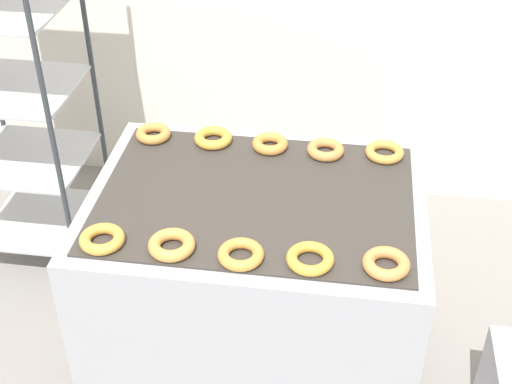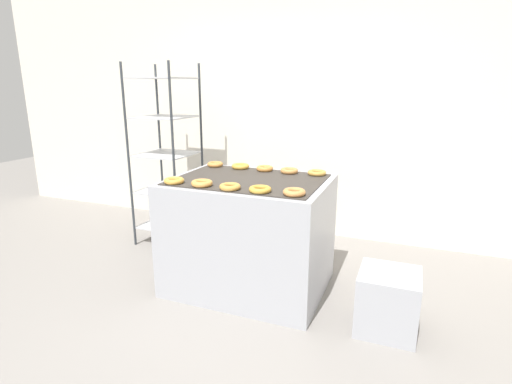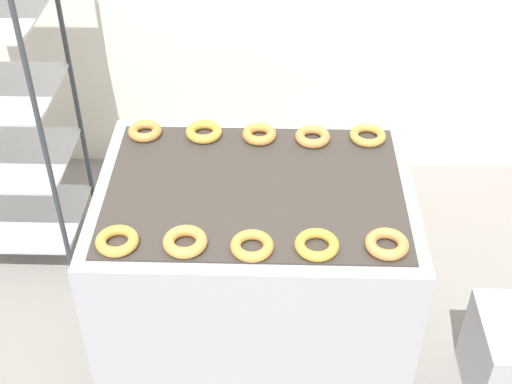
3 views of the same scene
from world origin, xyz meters
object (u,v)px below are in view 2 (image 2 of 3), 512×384
Objects in this scene: donut_far_left at (240,166)px; donut_near_leftmost at (174,181)px; donut_far_leftmost at (215,164)px; donut_far_center at (265,168)px; fryer_machine at (249,234)px; donut_near_right at (260,189)px; donut_near_center at (230,187)px; donut_far_right at (289,171)px; donut_far_rightmost at (317,173)px; donut_near_rightmost at (294,192)px; baking_rack_cart at (166,154)px; glaze_bin at (388,301)px; donut_near_left at (202,183)px.

donut_near_leftmost is at bearing -109.73° from donut_far_left.
donut_far_center is (0.48, -0.01, 0.00)m from donut_far_leftmost.
fryer_machine is 0.62m from donut_near_right.
fryer_machine is 8.67× the size of donut_far_leftmost.
donut_near_center is 1.06× the size of donut_far_center.
donut_far_right is 0.97× the size of donut_far_rightmost.
donut_near_rightmost is 1.14m from donut_far_leftmost.
baking_rack_cart reaches higher than donut_far_left.
donut_near_center is (0.46, -0.01, -0.00)m from donut_near_leftmost.
donut_near_leftmost is 0.98× the size of donut_near_right.
donut_far_rightmost reaches higher than fryer_machine.
donut_near_center is at bearing -109.23° from donut_far_right.
donut_near_center is at bearing -177.10° from donut_near_right.
donut_far_left is (-0.22, 0.34, 0.47)m from fryer_machine.
donut_near_rightmost is 0.99× the size of donut_far_left.
donut_near_leftmost is 1.00× the size of donut_near_center.
baking_rack_cart is 12.17× the size of donut_near_center.
glaze_bin is at bearing -19.90° from donut_far_leftmost.
glaze_bin is 2.75× the size of donut_far_left.
donut_far_leftmost is 0.99× the size of donut_far_center.
donut_far_center reaches higher than donut_near_right.
donut_near_right is 0.80m from donut_far_left.
donut_near_left reaches higher than donut_far_rightmost.
donut_near_left is 0.79m from donut_far_right.
baking_rack_cart reaches higher than donut_near_left.
donut_near_leftmost is 0.68m from donut_near_right.
donut_near_right is 1.03× the size of donut_far_rightmost.
baking_rack_cart reaches higher than donut_near_rightmost.
donut_far_rightmost is (0.92, -0.00, -0.00)m from donut_far_leftmost.
donut_near_leftmost is 1.07× the size of donut_far_leftmost.
donut_near_right is at bearing -0.11° from donut_near_left.
donut_far_rightmost is at bearing -10.35° from baking_rack_cart.
donut_near_left reaches higher than glaze_bin.
donut_far_left is at bearing 123.03° from fryer_machine.
donut_far_right reaches higher than glaze_bin.
donut_near_center is 0.82m from donut_far_leftmost.
donut_near_center is 0.97× the size of donut_near_right.
donut_near_left is at bearing -124.90° from fryer_machine.
donut_near_left is at bearing -45.45° from baking_rack_cart.
donut_far_rightmost is (0.46, 0.68, -0.00)m from donut_near_center.
donut_far_left is (0.24, 0.67, 0.00)m from donut_near_leftmost.
donut_far_left is (0.01, 0.67, -0.00)m from donut_near_left.
donut_near_rightmost is (-0.64, -0.09, 0.72)m from glaze_bin.
donut_far_rightmost is (0.92, 0.67, -0.00)m from donut_near_leftmost.
donut_far_rightmost is (0.45, 0.01, -0.00)m from donut_far_center.
donut_far_leftmost and donut_far_right have the same top height.
donut_far_center reaches higher than glaze_bin.
donut_near_right is 0.24m from donut_near_rightmost.
glaze_bin is (2.27, -0.86, -0.72)m from baking_rack_cart.
baking_rack_cart is at bearing 149.72° from donut_near_rightmost.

